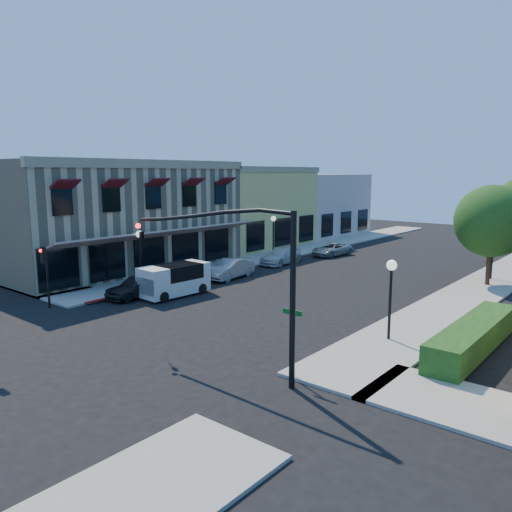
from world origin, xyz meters
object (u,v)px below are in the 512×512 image
Objects in this scene: parked_car_a at (138,286)px; street_tree_a at (492,221)px; secondary_signal at (45,266)px; parked_car_c at (281,256)px; white_van at (174,278)px; lamppost_right_far at (494,240)px; signal_mast_arm at (243,262)px; lamppost_left_far at (273,226)px; parked_car_b at (230,269)px; lamppost_left_near at (140,244)px; lamppost_right_near at (391,279)px; street_name_sign at (292,332)px; parked_car_d at (331,249)px.

street_tree_a is at bearing 46.73° from parked_car_a.
parked_car_c is at bearing 84.47° from secondary_signal.
white_van is 2.11m from parked_car_a.
parked_car_a is at bearing -133.15° from street_tree_a.
parked_car_c is (-1.39, 12.46, -0.44)m from white_van.
lamppost_right_far is 23.33m from parked_car_a.
signal_mast_arm is 2.24× the size of lamppost_left_far.
parked_car_b is 0.93× the size of parked_car_c.
secondary_signal is 6.63m from lamppost_left_near.
signal_mast_arm is 1.84× the size of parked_car_c.
lamppost_right_far is (17.00, 2.00, 0.00)m from lamppost_left_far.
parked_car_c is at bearing 123.09° from signal_mast_arm.
secondary_signal is at bearing -158.22° from lamppost_right_near.
lamppost_left_near is at bearing 160.07° from street_name_sign.
lamppost_left_near reaches higher than street_name_sign.
secondary_signal is at bearing -111.52° from parked_car_a.
street_tree_a is at bearing -81.47° from lamppost_right_far.
parked_car_a is (-14.70, -2.00, -2.07)m from lamppost_right_near.
street_tree_a is 20.71m from signal_mast_arm.
lamppost_left_far is at bearing -123.42° from parked_car_d.
parked_car_d is at bearing 81.84° from parked_car_b.
lamppost_left_near is 0.82× the size of parked_car_c.
secondary_signal is 0.82× the size of parked_car_d.
signal_mast_arm is (-2.94, -20.50, -0.11)m from street_tree_a.
parked_car_c reaches higher than parked_car_d.
parked_car_c is 1.07× the size of parked_car_d.
lamppost_right_far is at bearing 6.71° from lamppost_left_far.
lamppost_left_near is at bearing -141.02° from street_tree_a.
signal_mast_arm is 2.41× the size of secondary_signal.
white_van reaches higher than parked_car_a.
street_tree_a is 20.11m from white_van.
signal_mast_arm is 2.24× the size of lamppost_right_near.
parked_car_a is (-15.00, -16.00, -3.52)m from street_tree_a.
white_van is (-10.67, 6.04, -3.02)m from signal_mast_arm.
lamppost_left_far is 0.82× the size of parked_car_c.
lamppost_right_near is at bearing 1.98° from white_van.
signal_mast_arm is 12.63m from white_van.
street_tree_a reaches higher than white_van.
lamppost_left_far is 0.84× the size of white_van.
white_van is at bearing 62.55° from secondary_signal.
street_tree_a is 22.21m from parked_car_a.
signal_mast_arm is 2.24× the size of lamppost_left_near.
street_name_sign reaches higher than parked_car_c.
street_tree_a is 2.59× the size of street_name_sign.
parked_car_b is at bearing 78.47° from secondary_signal.
lamppost_left_near and lamppost_left_far have the same top height.
signal_mast_arm reaches higher than parked_car_b.
signal_mast_arm is at bearing -112.12° from lamppost_right_near.
signal_mast_arm is 2.24× the size of lamppost_right_far.
secondary_signal is 0.78× the size of white_van.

